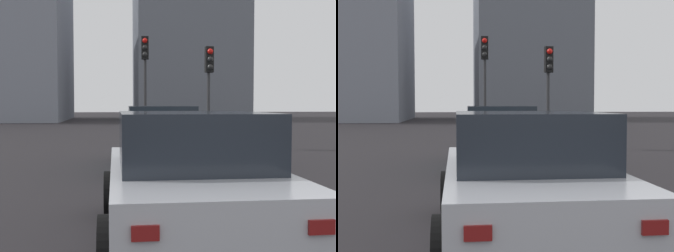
{
  "view_description": "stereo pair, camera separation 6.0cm",
  "coord_description": "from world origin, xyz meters",
  "views": [
    {
      "loc": [
        -1.64,
        0.96,
        1.61
      ],
      "look_at": [
        6.77,
        0.01,
        1.18
      ],
      "focal_mm": 48.12,
      "sensor_mm": 36.0,
      "label": 1
    },
    {
      "loc": [
        -1.65,
        0.9,
        1.61
      ],
      "look_at": [
        6.77,
        0.01,
        1.18
      ],
      "focal_mm": 48.12,
      "sensor_mm": 36.0,
      "label": 2
    }
  ],
  "objects": [
    {
      "name": "car_silver_second",
      "position": [
        3.47,
        0.14,
        0.73
      ],
      "size": [
        4.13,
        2.04,
        1.51
      ],
      "rotation": [
        0.0,
        0.0,
        0.01
      ],
      "color": "#A8AAB2",
      "rests_on": "ground_plane"
    },
    {
      "name": "building_facade_left",
      "position": [
        44.4,
        -6.0,
        8.18
      ],
      "size": [
        14.24,
        10.21,
        16.36
      ],
      "primitive_type": "cube",
      "color": "slate",
      "rests_on": "ground_plane"
    },
    {
      "name": "car_teal_lead",
      "position": [
        9.55,
        -0.1,
        0.74
      ],
      "size": [
        4.7,
        2.04,
        1.54
      ],
      "rotation": [
        0.0,
        0.0,
        -0.01
      ],
      "color": "#19606B",
      "rests_on": "ground_plane"
    },
    {
      "name": "traffic_light_near_right",
      "position": [
        16.25,
        -0.15,
        3.05
      ],
      "size": [
        0.32,
        0.3,
        4.25
      ],
      "rotation": [
        0.0,
        0.0,
        3.04
      ],
      "color": "#2D2D30",
      "rests_on": "ground_plane"
    },
    {
      "name": "building_facade_center",
      "position": [
        42.45,
        10.0,
        6.47
      ],
      "size": [
        13.98,
        8.58,
        12.95
      ],
      "primitive_type": "cube",
      "color": "gray",
      "rests_on": "ground_plane"
    },
    {
      "name": "traffic_light_near_left",
      "position": [
        13.87,
        -2.24,
        2.59
      ],
      "size": [
        0.32,
        0.3,
        3.58
      ],
      "rotation": [
        0.0,
        0.0,
        3.25
      ],
      "color": "#2D2D30",
      "rests_on": "ground_plane"
    }
  ]
}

